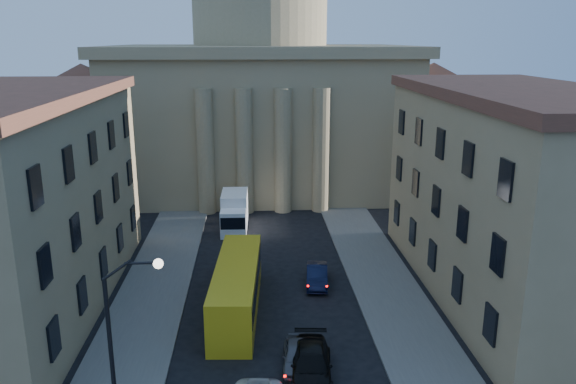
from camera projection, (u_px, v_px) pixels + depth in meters
name	position (u px, v px, depth m)	size (l,w,h in m)	color
sidewalk_left	(139.00, 329.00, 35.35)	(5.00, 60.00, 0.15)	#5C5954
sidewalk_right	(404.00, 321.00, 36.40)	(5.00, 60.00, 0.15)	#5C5954
church	(261.00, 88.00, 68.82)	(68.02, 28.76, 36.60)	#8E7D57
building_left	(11.00, 202.00, 36.74)	(11.60, 26.60, 14.70)	tan
building_right	(515.00, 193.00, 38.83)	(11.60, 26.60, 14.70)	tan
street_lamp	(122.00, 335.00, 24.44)	(2.62, 0.44, 8.83)	black
car_right_mid	(311.00, 365.00, 30.22)	(2.22, 5.46, 1.58)	black
car_right_far	(297.00, 356.00, 31.29)	(1.63, 4.05, 1.38)	#525358
car_right_distant	(317.00, 275.00, 41.83)	(1.53, 4.39, 1.45)	black
city_bus	(237.00, 287.00, 37.41)	(3.42, 12.02, 3.35)	gold
box_truck	(234.00, 213.00, 53.97)	(2.54, 6.20, 3.38)	white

